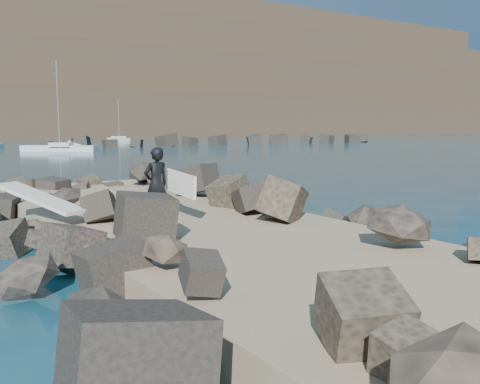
% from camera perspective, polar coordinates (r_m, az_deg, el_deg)
% --- Properties ---
extents(ground, '(800.00, 800.00, 0.00)m').
position_cam_1_polar(ground, '(11.98, -2.61, -6.63)').
color(ground, '#0F384C').
rests_on(ground, ground).
extents(jetty, '(6.00, 26.00, 0.60)m').
position_cam_1_polar(jetty, '(10.28, 3.05, -7.24)').
color(jetty, '#8C7759').
rests_on(jetty, ground).
extents(riprap_left, '(2.60, 22.00, 1.00)m').
position_cam_1_polar(riprap_left, '(9.36, -13.51, -7.62)').
color(riprap_left, black).
rests_on(riprap_left, ground).
extents(riprap_right, '(2.60, 22.00, 1.00)m').
position_cam_1_polar(riprap_right, '(12.46, 12.58, -3.90)').
color(riprap_right, black).
rests_on(riprap_right, ground).
extents(breakwater_secondary, '(52.00, 4.00, 1.20)m').
position_cam_1_polar(breakwater_secondary, '(76.86, -0.71, 5.48)').
color(breakwater_secondary, black).
rests_on(breakwater_secondary, ground).
extents(surfboard_resting, '(1.67, 2.49, 0.08)m').
position_cam_1_polar(surfboard_resting, '(13.36, -20.54, -1.10)').
color(surfboard_resting, white).
rests_on(surfboard_resting, riprap_left).
extents(surfer_with_board, '(0.84, 2.16, 1.74)m').
position_cam_1_polar(surfer_with_board, '(12.78, -8.66, 0.88)').
color(surfer_with_board, black).
rests_on(surfer_with_board, jetty).
extents(sailboat_d, '(2.48, 6.27, 7.49)m').
position_cam_1_polar(sailboat_d, '(94.48, -12.73, 5.46)').
color(sailboat_d, silver).
rests_on(sailboat_d, ground).
extents(sailboat_c, '(7.58, 6.65, 9.87)m').
position_cam_1_polar(sailboat_c, '(61.68, -18.66, 4.45)').
color(sailboat_c, silver).
rests_on(sailboat_c, ground).
extents(sailboat_f, '(2.14, 4.97, 6.09)m').
position_cam_1_polar(sailboat_f, '(110.63, -11.27, 5.72)').
color(sailboat_f, silver).
rests_on(sailboat_f, ground).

